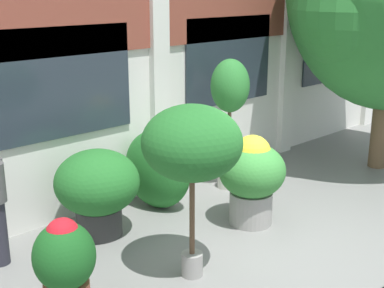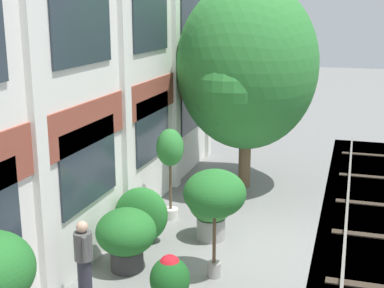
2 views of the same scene
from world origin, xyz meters
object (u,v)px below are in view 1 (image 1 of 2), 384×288
at_px(potted_plant_stone_basin, 97,187).
at_px(potted_plant_terracotta_small, 192,145).
at_px(potted_plant_glazed_jar, 252,175).
at_px(topiary_hedge, 157,169).
at_px(potted_plant_fluted_column, 65,262).
at_px(potted_plant_low_pan, 230,95).

distance_m(potted_plant_stone_basin, potted_plant_terracotta_small, 2.12).
distance_m(potted_plant_glazed_jar, topiary_hedge, 1.66).
bearing_deg(potted_plant_fluted_column, potted_plant_glazed_jar, 2.74).
xyz_separation_m(potted_plant_stone_basin, potted_plant_terracotta_small, (0.22, -1.85, 1.02)).
xyz_separation_m(potted_plant_terracotta_small, topiary_hedge, (1.11, 2.06, -1.11)).
xyz_separation_m(potted_plant_stone_basin, potted_plant_low_pan, (2.91, 0.04, 1.00)).
bearing_deg(potted_plant_stone_basin, potted_plant_terracotta_small, -83.13).
distance_m(potted_plant_low_pan, topiary_hedge, 1.93).
bearing_deg(potted_plant_fluted_column, topiary_hedge, 31.44).
height_order(potted_plant_low_pan, topiary_hedge, potted_plant_low_pan).
relative_size(potted_plant_stone_basin, potted_plant_low_pan, 0.55).
height_order(potted_plant_glazed_jar, potted_plant_stone_basin, potted_plant_glazed_jar).
relative_size(potted_plant_glazed_jar, potted_plant_terracotta_small, 0.64).
relative_size(potted_plant_stone_basin, topiary_hedge, 0.99).
bearing_deg(potted_plant_fluted_column, potted_plant_terracotta_small, -13.29).
relative_size(potted_plant_terracotta_small, topiary_hedge, 1.68).
bearing_deg(topiary_hedge, potted_plant_stone_basin, -170.96).
relative_size(potted_plant_stone_basin, potted_plant_fluted_column, 1.13).
xyz_separation_m(potted_plant_fluted_column, potted_plant_low_pan, (4.31, 1.50, 1.13)).
distance_m(potted_plant_terracotta_small, potted_plant_low_pan, 3.28).
distance_m(potted_plant_stone_basin, potted_plant_low_pan, 3.08).
bearing_deg(potted_plant_low_pan, potted_plant_terracotta_small, -144.91).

